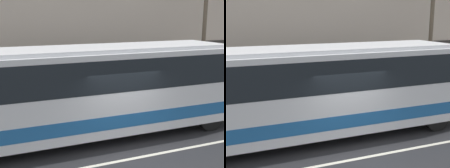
# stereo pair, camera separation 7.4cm
# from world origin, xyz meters

# --- Properties ---
(ground_plane) EXTENTS (60.00, 60.00, 0.00)m
(ground_plane) POSITION_xyz_m (0.00, 0.00, 0.00)
(ground_plane) COLOR #262628
(sidewalk) EXTENTS (60.00, 2.71, 0.12)m
(sidewalk) POSITION_xyz_m (0.00, 5.36, 0.06)
(sidewalk) COLOR #A09E99
(sidewalk) RESTS_ON ground_plane
(lane_stripe) EXTENTS (54.00, 0.14, 0.01)m
(lane_stripe) POSITION_xyz_m (0.00, 0.00, 0.00)
(lane_stripe) COLOR beige
(lane_stripe) RESTS_ON ground_plane
(transit_bus) EXTENTS (12.47, 2.62, 3.23)m
(transit_bus) POSITION_xyz_m (-0.97, 2.20, 1.82)
(transit_bus) COLOR silver
(transit_bus) RESTS_ON ground_plane
(utility_pole_near) EXTENTS (0.20, 0.20, 7.62)m
(utility_pole_near) POSITION_xyz_m (6.05, 4.75, 3.93)
(utility_pole_near) COLOR brown
(utility_pole_near) RESTS_ON sidewalk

